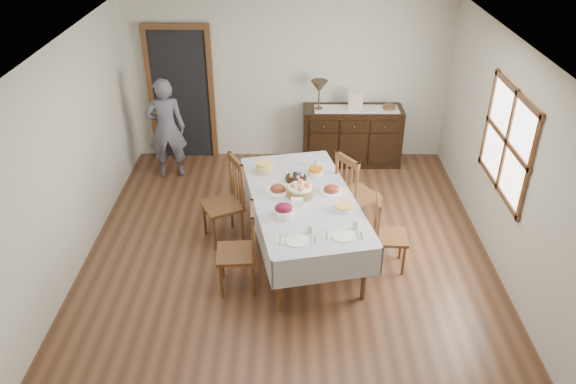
{
  "coord_description": "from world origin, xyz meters",
  "views": [
    {
      "loc": [
        0.03,
        -5.47,
        4.2
      ],
      "look_at": [
        0.0,
        0.1,
        0.95
      ],
      "focal_mm": 35.0,
      "sensor_mm": 36.0,
      "label": 1
    }
  ],
  "objects_px": {
    "dining_table": "(303,204)",
    "chair_left_near": "(241,249)",
    "chair_right_near": "(387,233)",
    "sideboard": "(352,136)",
    "chair_left_far": "(226,200)",
    "chair_right_far": "(354,193)",
    "person": "(166,125)",
    "table_lamp": "(319,87)"
  },
  "relations": [
    {
      "from": "chair_right_far",
      "to": "person",
      "type": "xyz_separation_m",
      "value": [
        -2.69,
        1.5,
        0.28
      ]
    },
    {
      "from": "chair_left_near",
      "to": "dining_table",
      "type": "bearing_deg",
      "value": 129.51
    },
    {
      "from": "chair_right_far",
      "to": "dining_table",
      "type": "bearing_deg",
      "value": 93.83
    },
    {
      "from": "chair_left_far",
      "to": "chair_right_near",
      "type": "relative_size",
      "value": 1.19
    },
    {
      "from": "chair_left_far",
      "to": "person",
      "type": "distance_m",
      "value": 2.02
    },
    {
      "from": "person",
      "to": "chair_right_near",
      "type": "bearing_deg",
      "value": 131.71
    },
    {
      "from": "chair_right_far",
      "to": "person",
      "type": "bearing_deg",
      "value": 27.0
    },
    {
      "from": "chair_right_far",
      "to": "person",
      "type": "distance_m",
      "value": 3.09
    },
    {
      "from": "chair_left_far",
      "to": "chair_right_far",
      "type": "bearing_deg",
      "value": 70.4
    },
    {
      "from": "chair_right_far",
      "to": "sideboard",
      "type": "bearing_deg",
      "value": -38.31
    },
    {
      "from": "chair_left_far",
      "to": "chair_right_far",
      "type": "distance_m",
      "value": 1.64
    },
    {
      "from": "chair_left_near",
      "to": "sideboard",
      "type": "distance_m",
      "value": 3.5
    },
    {
      "from": "chair_right_near",
      "to": "table_lamp",
      "type": "relative_size",
      "value": 2.03
    },
    {
      "from": "chair_left_near",
      "to": "chair_left_far",
      "type": "xyz_separation_m",
      "value": [
        -0.26,
        0.98,
        0.04
      ]
    },
    {
      "from": "dining_table",
      "to": "chair_left_near",
      "type": "height_order",
      "value": "chair_left_near"
    },
    {
      "from": "chair_right_near",
      "to": "person",
      "type": "height_order",
      "value": "person"
    },
    {
      "from": "chair_left_far",
      "to": "dining_table",
      "type": "bearing_deg",
      "value": 44.81
    },
    {
      "from": "chair_left_near",
      "to": "table_lamp",
      "type": "bearing_deg",
      "value": 158.38
    },
    {
      "from": "chair_right_far",
      "to": "table_lamp",
      "type": "bearing_deg",
      "value": -22.37
    },
    {
      "from": "dining_table",
      "to": "chair_right_near",
      "type": "bearing_deg",
      "value": -27.16
    },
    {
      "from": "table_lamp",
      "to": "chair_left_far",
      "type": "bearing_deg",
      "value": -120.29
    },
    {
      "from": "dining_table",
      "to": "chair_left_far",
      "type": "bearing_deg",
      "value": 149.48
    },
    {
      "from": "chair_left_far",
      "to": "chair_left_near",
      "type": "bearing_deg",
      "value": -11.78
    },
    {
      "from": "chair_left_near",
      "to": "chair_right_far",
      "type": "relative_size",
      "value": 0.94
    },
    {
      "from": "chair_right_near",
      "to": "dining_table",
      "type": "bearing_deg",
      "value": 78.54
    },
    {
      "from": "chair_left_far",
      "to": "chair_right_near",
      "type": "distance_m",
      "value": 2.03
    },
    {
      "from": "person",
      "to": "chair_left_far",
      "type": "bearing_deg",
      "value": 110.98
    },
    {
      "from": "chair_right_far",
      "to": "chair_left_near",
      "type": "bearing_deg",
      "value": 96.98
    },
    {
      "from": "chair_left_near",
      "to": "person",
      "type": "relative_size",
      "value": 0.62
    },
    {
      "from": "dining_table",
      "to": "chair_right_far",
      "type": "xyz_separation_m",
      "value": [
        0.68,
        0.52,
        -0.15
      ]
    },
    {
      "from": "chair_right_near",
      "to": "sideboard",
      "type": "distance_m",
      "value": 2.76
    },
    {
      "from": "chair_right_far",
      "to": "sideboard",
      "type": "xyz_separation_m",
      "value": [
        0.15,
        1.96,
        -0.09
      ]
    },
    {
      "from": "dining_table",
      "to": "sideboard",
      "type": "relative_size",
      "value": 1.62
    },
    {
      "from": "chair_left_far",
      "to": "chair_right_near",
      "type": "bearing_deg",
      "value": 46.5
    },
    {
      "from": "table_lamp",
      "to": "dining_table",
      "type": "bearing_deg",
      "value": -96.62
    },
    {
      "from": "person",
      "to": "table_lamp",
      "type": "xyz_separation_m",
      "value": [
        2.3,
        0.42,
        0.45
      ]
    },
    {
      "from": "chair_right_near",
      "to": "chair_left_far",
      "type": "bearing_deg",
      "value": 76.87
    },
    {
      "from": "chair_right_near",
      "to": "person",
      "type": "xyz_separation_m",
      "value": [
        -3.0,
        2.29,
        0.37
      ]
    },
    {
      "from": "chair_left_far",
      "to": "person",
      "type": "relative_size",
      "value": 0.67
    },
    {
      "from": "sideboard",
      "to": "chair_right_far",
      "type": "bearing_deg",
      "value": -94.44
    },
    {
      "from": "chair_left_far",
      "to": "table_lamp",
      "type": "relative_size",
      "value": 2.43
    },
    {
      "from": "chair_right_near",
      "to": "sideboard",
      "type": "height_order",
      "value": "chair_right_near"
    }
  ]
}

